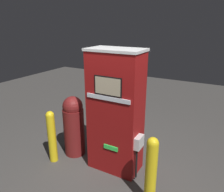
{
  "coord_description": "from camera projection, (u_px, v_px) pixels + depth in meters",
  "views": [
    {
      "loc": [
        1.56,
        -2.68,
        2.44
      ],
      "look_at": [
        0.0,
        0.12,
        1.36
      ],
      "focal_mm": 35.0,
      "sensor_mm": 36.0,
      "label": 1
    }
  ],
  "objects": [
    {
      "name": "safety_bollard",
      "position": [
        151.0,
        171.0,
        2.92
      ],
      "size": [
        0.16,
        0.16,
        1.06
      ],
      "color": "yellow",
      "rests_on": "ground_plane"
    },
    {
      "name": "safety_bollard_far",
      "position": [
        52.0,
        135.0,
        3.92
      ],
      "size": [
        0.15,
        0.15,
        0.98
      ],
      "color": "yellow",
      "rests_on": "ground_plane"
    },
    {
      "name": "ground_plane",
      "position": [
        109.0,
        174.0,
        3.72
      ],
      "size": [
        14.0,
        14.0,
        0.0
      ],
      "primitive_type": "plane",
      "color": "#423F3D"
    },
    {
      "name": "gas_pump",
      "position": [
        116.0,
        112.0,
        3.58
      ],
      "size": [
        0.95,
        0.52,
        2.08
      ],
      "color": "maroon",
      "rests_on": "ground_plane"
    },
    {
      "name": "trash_bin",
      "position": [
        74.0,
        125.0,
        4.13
      ],
      "size": [
        0.39,
        0.39,
        1.17
      ],
      "color": "maroon",
      "rests_on": "ground_plane"
    }
  ]
}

